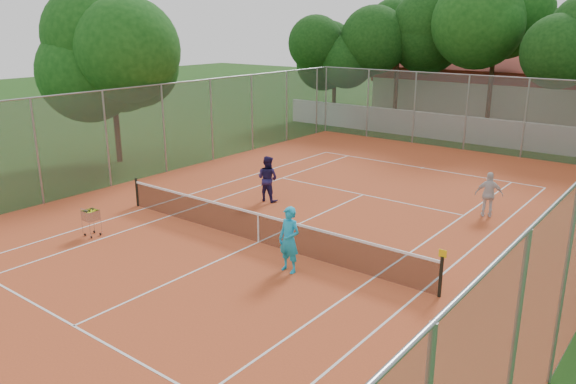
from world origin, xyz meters
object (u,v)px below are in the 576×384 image
Objects in this scene: clubhouse at (502,87)px; ball_hopper at (91,222)px; player_far_left at (268,179)px; tennis_net at (258,227)px; player_near at (289,240)px; player_far_right at (489,194)px.

clubhouse reaches higher than ball_hopper.
tennis_net is at bearing 120.73° from player_far_left.
player_far_left is at bearing 71.18° from ball_hopper.
player_near reaches higher than tennis_net.
player_near reaches higher than player_far_right.
player_near is 1.15× the size of player_far_right.
player_far_right is at bearing -73.00° from clubhouse.
clubhouse reaches higher than player_near.
ball_hopper is at bearing -148.19° from tennis_net.
player_near is at bearing 50.42° from player_far_right.
player_near is 8.37m from player_far_right.
tennis_net is at bearing 155.28° from player_near.
player_near is at bearing -28.14° from tennis_net.
player_near is 6.48m from player_far_left.
player_far_right is 13.45m from ball_hopper.
tennis_net is 4.32m from player_far_left.
ball_hopper is (-2.06, -6.32, -0.41)m from player_far_left.
ball_hopper is (-2.58, -31.84, -1.71)m from clubhouse.
tennis_net reaches higher than ball_hopper.
player_far_right is (7.30, 3.33, -0.07)m from player_far_left.
player_far_left is 6.66m from ball_hopper.
clubhouse reaches higher than tennis_net.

